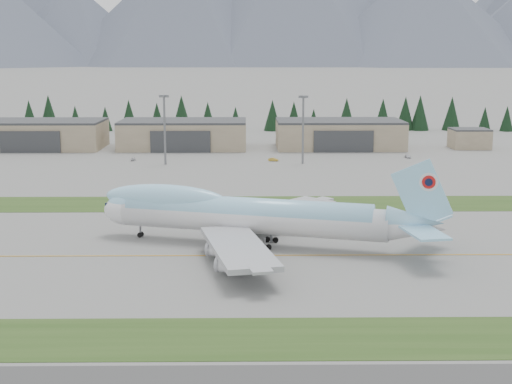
{
  "coord_description": "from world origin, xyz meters",
  "views": [
    {
      "loc": [
        9.66,
        -123.45,
        35.55
      ],
      "look_at": [
        11.35,
        18.83,
        8.0
      ],
      "focal_mm": 50.0,
      "sensor_mm": 36.0,
      "label": 1
    }
  ],
  "objects_px": {
    "service_vehicle_c": "(408,158)",
    "service_vehicle_b": "(273,161)",
    "boeing_747_freighter": "(248,215)",
    "hangar_left": "(40,134)",
    "service_vehicle_a": "(133,161)",
    "hangar_center": "(184,134)",
    "hangar_right": "(339,134)"
  },
  "relations": [
    {
      "from": "service_vehicle_b",
      "to": "service_vehicle_c",
      "type": "bearing_deg",
      "value": -60.07
    },
    {
      "from": "boeing_747_freighter",
      "to": "hangar_center",
      "type": "xyz_separation_m",
      "value": [
        -24.74,
        142.47,
        -0.48
      ]
    },
    {
      "from": "hangar_left",
      "to": "hangar_right",
      "type": "bearing_deg",
      "value": 0.0
    },
    {
      "from": "service_vehicle_c",
      "to": "service_vehicle_b",
      "type": "bearing_deg",
      "value": -175.84
    },
    {
      "from": "hangar_center",
      "to": "hangar_right",
      "type": "relative_size",
      "value": 1.0
    },
    {
      "from": "hangar_center",
      "to": "service_vehicle_a",
      "type": "bearing_deg",
      "value": -113.35
    },
    {
      "from": "service_vehicle_a",
      "to": "service_vehicle_b",
      "type": "distance_m",
      "value": 47.69
    },
    {
      "from": "hangar_right",
      "to": "service_vehicle_b",
      "type": "bearing_deg",
      "value": -127.42
    },
    {
      "from": "boeing_747_freighter",
      "to": "service_vehicle_c",
      "type": "height_order",
      "value": "boeing_747_freighter"
    },
    {
      "from": "hangar_left",
      "to": "hangar_right",
      "type": "xyz_separation_m",
      "value": [
        115.0,
        0.0,
        0.0
      ]
    },
    {
      "from": "boeing_747_freighter",
      "to": "hangar_left",
      "type": "bearing_deg",
      "value": 135.1
    },
    {
      "from": "hangar_left",
      "to": "service_vehicle_a",
      "type": "xyz_separation_m",
      "value": [
        40.7,
        -33.13,
        -5.39
      ]
    },
    {
      "from": "hangar_center",
      "to": "service_vehicle_b",
      "type": "xyz_separation_m",
      "value": [
        33.36,
        -34.82,
        -5.39
      ]
    },
    {
      "from": "boeing_747_freighter",
      "to": "service_vehicle_c",
      "type": "xyz_separation_m",
      "value": [
        55.86,
        114.71,
        -5.87
      ]
    },
    {
      "from": "hangar_center",
      "to": "hangar_left",
      "type": "bearing_deg",
      "value": 180.0
    },
    {
      "from": "hangar_center",
      "to": "hangar_right",
      "type": "distance_m",
      "value": 60.0
    },
    {
      "from": "boeing_747_freighter",
      "to": "service_vehicle_a",
      "type": "distance_m",
      "value": 116.25
    },
    {
      "from": "boeing_747_freighter",
      "to": "hangar_left",
      "type": "relative_size",
      "value": 1.41
    },
    {
      "from": "hangar_center",
      "to": "service_vehicle_c",
      "type": "bearing_deg",
      "value": -19.01
    },
    {
      "from": "hangar_center",
      "to": "service_vehicle_a",
      "type": "height_order",
      "value": "hangar_center"
    },
    {
      "from": "service_vehicle_b",
      "to": "hangar_left",
      "type": "bearing_deg",
      "value": 89.93
    },
    {
      "from": "boeing_747_freighter",
      "to": "hangar_right",
      "type": "xyz_separation_m",
      "value": [
        35.26,
        142.47,
        -0.48
      ]
    },
    {
      "from": "hangar_right",
      "to": "service_vehicle_a",
      "type": "height_order",
      "value": "hangar_right"
    },
    {
      "from": "service_vehicle_a",
      "to": "hangar_left",
      "type": "bearing_deg",
      "value": 143.95
    },
    {
      "from": "boeing_747_freighter",
      "to": "hangar_center",
      "type": "relative_size",
      "value": 1.41
    },
    {
      "from": "hangar_center",
      "to": "hangar_right",
      "type": "height_order",
      "value": "same"
    },
    {
      "from": "hangar_left",
      "to": "service_vehicle_c",
      "type": "bearing_deg",
      "value": -11.57
    },
    {
      "from": "hangar_left",
      "to": "service_vehicle_c",
      "type": "height_order",
      "value": "hangar_left"
    },
    {
      "from": "boeing_747_freighter",
      "to": "service_vehicle_b",
      "type": "height_order",
      "value": "boeing_747_freighter"
    },
    {
      "from": "boeing_747_freighter",
      "to": "hangar_center",
      "type": "bearing_deg",
      "value": 115.72
    },
    {
      "from": "service_vehicle_a",
      "to": "hangar_center",
      "type": "bearing_deg",
      "value": 69.75
    },
    {
      "from": "service_vehicle_a",
      "to": "service_vehicle_c",
      "type": "height_order",
      "value": "service_vehicle_c"
    }
  ]
}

